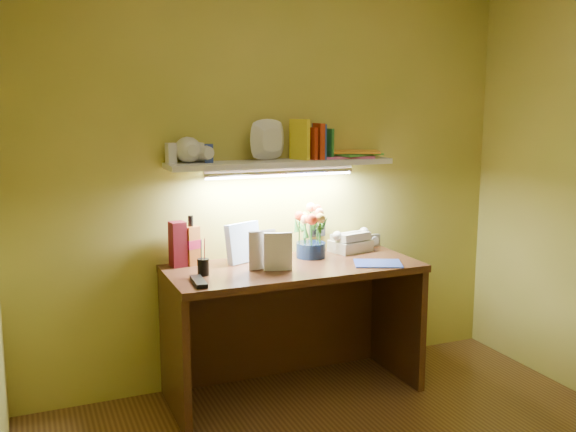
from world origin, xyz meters
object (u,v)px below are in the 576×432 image
object	(u,v)px
desk	(294,330)
telephone	(351,240)
whisky_bottle	(191,240)
flower_bouquet	(311,232)
desk_clock	(374,240)

from	to	relation	value
desk	telephone	xyz separation A→B (m)	(0.45, 0.18, 0.44)
desk	whisky_bottle	distance (m)	0.76
flower_bouquet	desk_clock	xyz separation A→B (m)	(0.49, 0.12, -0.11)
desk	whisky_bottle	xyz separation A→B (m)	(-0.52, 0.23, 0.51)
flower_bouquet	whisky_bottle	xyz separation A→B (m)	(-0.68, 0.10, -0.01)
desk	flower_bouquet	distance (m)	0.57
desk	flower_bouquet	bearing A→B (deg)	38.78
desk	telephone	bearing A→B (deg)	21.48
desk_clock	whisky_bottle	xyz separation A→B (m)	(-1.17, -0.02, 0.10)
telephone	whisky_bottle	world-z (taller)	whisky_bottle
telephone	whisky_bottle	xyz separation A→B (m)	(-0.97, 0.05, 0.07)
desk_clock	whisky_bottle	world-z (taller)	whisky_bottle
telephone	desk_clock	bearing A→B (deg)	7.14
telephone	desk_clock	size ratio (longest dim) A/B	3.01
flower_bouquet	telephone	size ratio (longest dim) A/B	1.34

